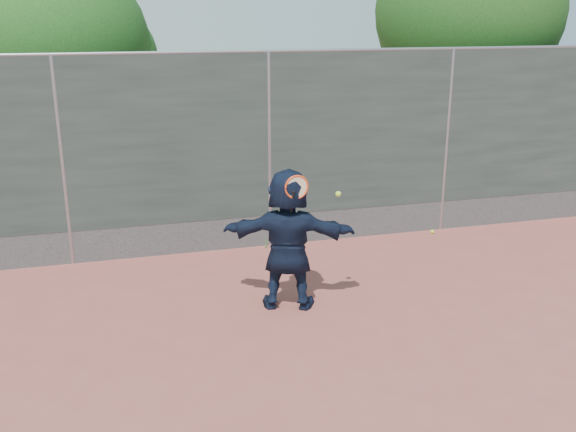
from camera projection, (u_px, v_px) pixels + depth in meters
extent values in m
plane|color=#9E4C42|center=(347.00, 351.00, 7.01)|extent=(80.00, 80.00, 0.00)
imported|color=#121B32|center=(288.00, 239.00, 7.84)|extent=(1.73, 1.02, 1.78)
sphere|color=#BDF636|center=(432.00, 232.00, 10.74)|extent=(0.07, 0.07, 0.07)
cube|color=#38423D|center=(269.00, 136.00, 9.70)|extent=(20.00, 0.04, 2.50)
cube|color=slate|center=(270.00, 230.00, 10.15)|extent=(20.00, 0.03, 0.50)
cylinder|color=gray|center=(268.00, 51.00, 9.33)|extent=(20.00, 0.05, 0.05)
cylinder|color=gray|center=(63.00, 164.00, 9.02)|extent=(0.06, 0.06, 3.00)
cylinder|color=gray|center=(269.00, 152.00, 9.78)|extent=(0.06, 0.06, 3.00)
cylinder|color=gray|center=(447.00, 142.00, 10.53)|extent=(0.06, 0.06, 3.00)
torus|color=#E84415|center=(297.00, 187.00, 7.46)|extent=(0.29, 0.04, 0.29)
cylinder|color=beige|center=(297.00, 187.00, 7.46)|extent=(0.25, 0.02, 0.25)
cylinder|color=black|center=(292.00, 203.00, 7.52)|extent=(0.04, 0.13, 0.33)
sphere|color=#BDF636|center=(338.00, 194.00, 7.69)|extent=(0.07, 0.07, 0.07)
cylinder|color=#382314|center=(459.00, 128.00, 13.00)|extent=(0.28, 0.28, 2.60)
sphere|color=#23561C|center=(469.00, 10.00, 12.31)|extent=(3.60, 3.60, 3.60)
sphere|color=#23561C|center=(494.00, 29.00, 12.78)|extent=(2.52, 2.52, 2.52)
cylinder|color=#382314|center=(74.00, 150.00, 11.90)|extent=(0.28, 0.28, 2.20)
sphere|color=#23561C|center=(63.00, 43.00, 11.32)|extent=(3.00, 3.00, 3.00)
sphere|color=#23561C|center=(100.00, 59.00, 11.75)|extent=(2.10, 2.10, 2.10)
cone|color=#387226|center=(287.00, 238.00, 10.14)|extent=(0.03, 0.03, 0.26)
cone|color=#387226|center=(305.00, 235.00, 10.23)|extent=(0.03, 0.03, 0.30)
cone|color=#387226|center=(266.00, 242.00, 10.04)|extent=(0.03, 0.03, 0.22)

